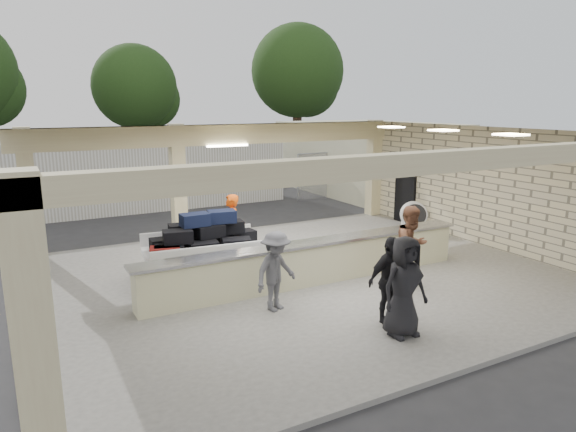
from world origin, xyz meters
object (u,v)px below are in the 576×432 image
baggage_counter (312,262)px  car_white_a (336,169)px  passenger_a (411,247)px  passenger_b (389,280)px  luggage_cart (204,244)px  car_dark (242,167)px  car_white_b (361,163)px  container_white (125,174)px  drum_fan (414,215)px  passenger_d (404,286)px  baggage_handler (231,229)px  passenger_c (276,271)px

baggage_counter → car_white_a: size_ratio=1.84×
passenger_a → passenger_b: 2.06m
luggage_cart → car_dark: (7.43, 14.95, -0.29)m
car_white_b → car_dark: 6.76m
car_dark → container_white: 8.92m
passenger_a → car_white_b: size_ratio=0.37×
passenger_a → car_white_a: size_ratio=0.42×
passenger_b → luggage_cart: bearing=116.1°
drum_fan → passenger_d: 7.98m
baggage_handler → container_white: (-0.84, 8.95, 0.39)m
passenger_d → car_white_a: bearing=61.6°
car_white_a → car_dark: car_dark is taller
baggage_handler → container_white: 8.99m
drum_fan → passenger_d: bearing=-105.0°
car_white_b → container_white: bearing=126.3°
car_dark → container_white: (-7.24, -5.15, 0.72)m
passenger_a → passenger_c: 3.23m
car_dark → passenger_b: bearing=175.5°
passenger_b → baggage_handler: bearing=100.7°
car_white_a → container_white: container_white is taller
baggage_counter → passenger_b: (0.13, -2.55, 0.34)m
car_white_a → car_dark: bearing=39.6°
passenger_a → passenger_b: bearing=-149.5°
baggage_counter → car_dark: 17.17m
drum_fan → passenger_b: size_ratio=0.56×
baggage_counter → passenger_a: bearing=-36.3°
baggage_counter → passenger_b: size_ratio=4.93×
car_dark → drum_fan: bearing=-168.6°
luggage_cart → car_white_b: size_ratio=0.58×
drum_fan → passenger_d: (-5.45, -5.81, 0.41)m
baggage_counter → luggage_cart: (-2.10, 1.37, 0.37)m
drum_fan → baggage_handler: size_ratio=0.52×
car_white_b → container_white: size_ratio=0.39×
luggage_cart → passenger_b: passenger_b is taller
luggage_cart → baggage_handler: (1.02, 0.85, 0.04)m
drum_fan → container_white: 11.25m
passenger_a → drum_fan: bearing=40.5°
passenger_b → car_white_a: passenger_b is taller
passenger_b → drum_fan: bearing=41.1°
luggage_cart → container_white: size_ratio=0.23×
passenger_d → baggage_counter: bearing=91.9°
passenger_d → passenger_b: bearing=79.3°
car_white_a → drum_fan: bearing=142.8°
passenger_c → car_white_a: size_ratio=0.36×
baggage_counter → passenger_d: passenger_d is taller
car_white_a → container_white: bearing=85.0°
luggage_cart → passenger_a: bearing=-28.5°
car_dark → baggage_counter: bearing=172.8°
luggage_cart → drum_fan: size_ratio=3.11×
drum_fan → passenger_b: passenger_b is taller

